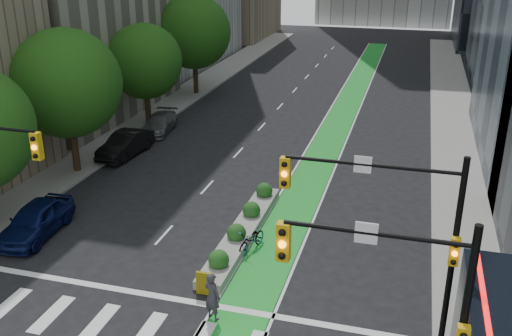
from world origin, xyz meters
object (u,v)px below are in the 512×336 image
Objects in this scene: bicycle at (252,240)px; pedestrian_far at (490,273)px; cyclist at (212,296)px; parked_car_left_near at (36,220)px; parked_car_left_far at (159,123)px; parked_car_left_mid at (126,144)px; median_planter at (243,228)px.

bicycle is 1.10× the size of pedestrian_far.
cyclist is 0.41× the size of parked_car_left_near.
pedestrian_far is (21.62, -15.89, 0.40)m from parked_car_left_far.
cyclist is 18.93m from parked_car_left_mid.
parked_car_left_near reaches higher than median_planter.
bicycle is 10.17m from pedestrian_far.
parked_car_left_mid is (-1.12, 11.14, -0.03)m from parked_car_left_near.
parked_car_left_mid is at bearing -28.01° from cyclist.
pedestrian_far is (10.11, -0.97, 0.54)m from bicycle.
median_planter is 5.07× the size of bicycle.
median_planter is at bearing -45.86° from pedestrian_far.
parked_car_left_near is at bearing -93.37° from parked_car_left_far.
median_planter is at bearing -33.26° from parked_car_left_mid.
cyclist is at bearing -73.44° from bicycle.
cyclist is at bearing -67.60° from parked_car_left_far.
parked_car_left_near is 16.40m from parked_car_left_far.
parked_car_left_near is 11.20m from parked_car_left_mid.
cyclist is at bearing -10.99° from pedestrian_far.
cyclist reaches higher than parked_car_left_near.
bicycle is at bearing -39.77° from pedestrian_far.
median_planter reaches higher than bicycle.
parked_car_left_far is at bearing 89.57° from parked_car_left_near.
median_planter is 1.51m from bicycle.
parked_car_left_mid is at bearing 141.76° from median_planter.
median_planter is at bearing -59.18° from parked_car_left_far.
parked_car_left_near is 20.51m from pedestrian_far.
bicycle is 10.50m from parked_car_left_near.
cyclist reaches higher than parked_car_left_mid.
bicycle is 15.05m from parked_car_left_mid.
median_planter is 2.14× the size of parked_car_left_mid.
parked_car_left_mid is at bearing -60.55° from pedestrian_far.
pedestrian_far reaches higher than parked_car_left_near.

